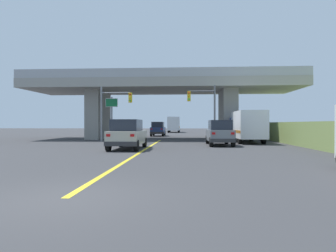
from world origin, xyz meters
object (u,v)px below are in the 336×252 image
suv_lead (128,134)px  traffic_signal_farside (112,106)px  traffic_signal_nearside (205,106)px  box_truck (247,126)px  suv_crossing (219,133)px  highway_sign (112,109)px  semi_truck_distant (174,124)px  sedan_oncoming (158,129)px

suv_lead → traffic_signal_farside: size_ratio=0.88×
traffic_signal_farside → traffic_signal_nearside: bearing=0.6°
box_truck → traffic_signal_farside: (-12.80, 0.43, 1.90)m
box_truck → traffic_signal_farside: traffic_signal_farside is taller
suv_crossing → highway_sign: highway_sign is taller
highway_sign → traffic_signal_farside: bearing=-74.9°
suv_lead → traffic_signal_farside: bearing=111.3°
suv_crossing → semi_truck_distant: size_ratio=0.62×
box_truck → semi_truck_distant: bearing=104.1°
traffic_signal_nearside → traffic_signal_farside: traffic_signal_nearside is taller
semi_truck_distant → box_truck: bearing=-75.9°
box_truck → semi_truck_distant: semi_truck_distant is taller
traffic_signal_nearside → highway_sign: (-9.64, 2.29, -0.20)m
box_truck → traffic_signal_farside: size_ratio=1.30×
box_truck → semi_truck_distant: (-8.19, 32.61, 0.11)m
sedan_oncoming → highway_sign: highway_sign is taller
sedan_oncoming → traffic_signal_farside: bearing=-103.0°
sedan_oncoming → traffic_signal_nearside: 14.94m
suv_lead → highway_sign: (-3.83, 10.55, 2.25)m
traffic_signal_nearside → traffic_signal_farside: size_ratio=1.01×
box_truck → semi_truck_distant: size_ratio=0.92×
box_truck → traffic_signal_nearside: traffic_signal_nearside is taller
sedan_oncoming → traffic_signal_nearside: size_ratio=0.80×
suv_lead → highway_sign: 11.45m
sedan_oncoming → traffic_signal_farside: traffic_signal_farside is taller
traffic_signal_nearside → highway_sign: 9.91m
traffic_signal_farside → semi_truck_distant: traffic_signal_farside is taller
suv_lead → highway_sign: bearing=110.0°
suv_lead → highway_sign: highway_sign is taller
traffic_signal_nearside → highway_sign: traffic_signal_nearside is taller
traffic_signal_farside → semi_truck_distant: size_ratio=0.71×
box_truck → highway_sign: bearing=168.2°
suv_lead → box_truck: (9.61, 7.74, 0.52)m
suv_lead → sedan_oncoming: bearing=90.1°
suv_crossing → traffic_signal_nearside: (-0.87, 4.30, 2.45)m
suv_crossing → sedan_oncoming: (-6.72, 17.83, -0.00)m
semi_truck_distant → suv_lead: bearing=-92.0°
suv_crossing → sedan_oncoming: size_ratio=1.08×
sedan_oncoming → traffic_signal_farside: (-3.15, -13.62, 2.42)m
suv_lead → traffic_signal_nearside: traffic_signal_nearside is taller
suv_lead → traffic_signal_nearside: (5.81, 8.27, 2.45)m
traffic_signal_farside → highway_sign: size_ratio=1.17×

